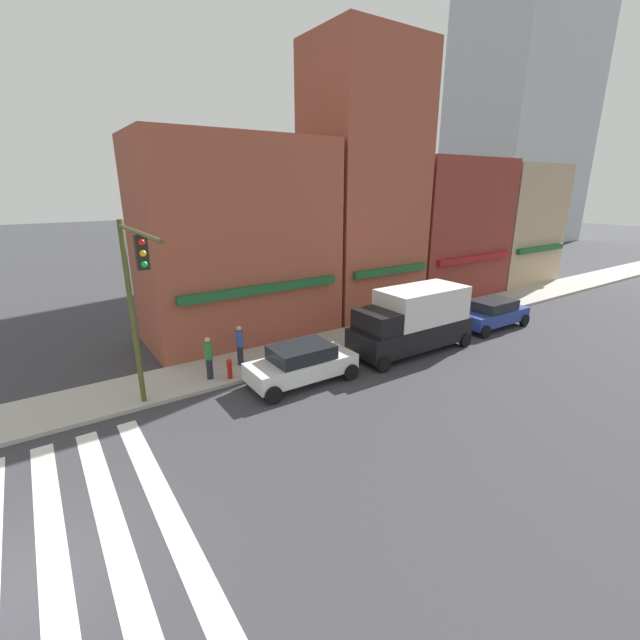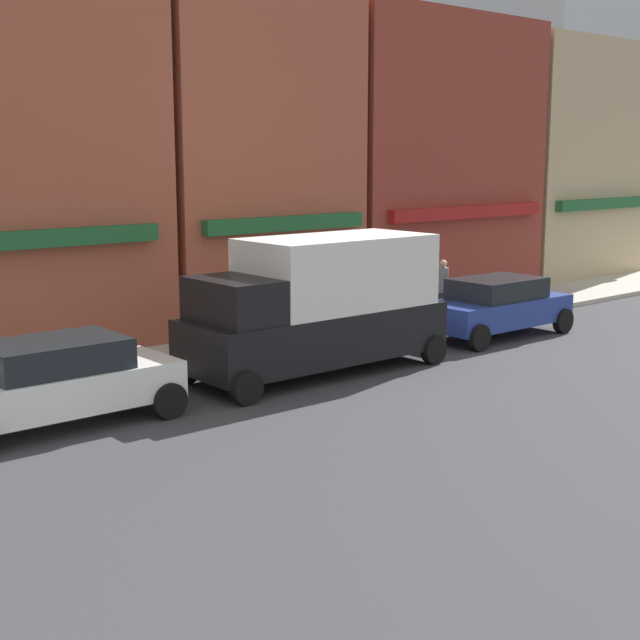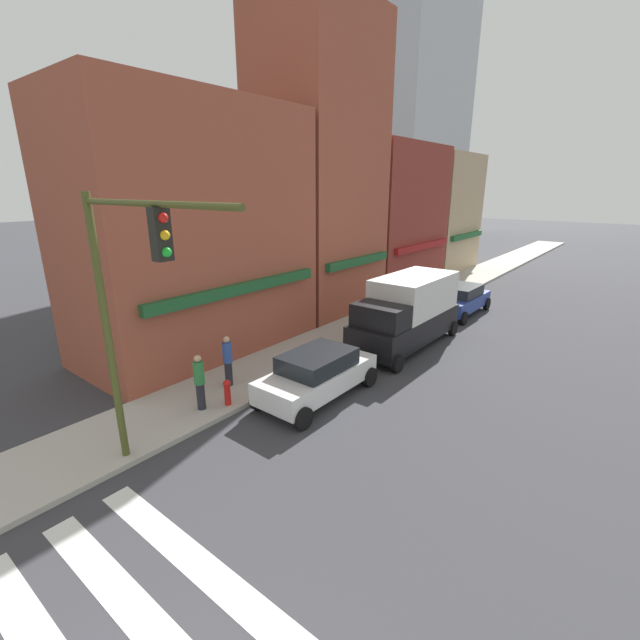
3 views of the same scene
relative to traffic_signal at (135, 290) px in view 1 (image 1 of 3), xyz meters
name	(u,v)px [view 1 (image 1 of 3)]	position (x,y,z in m)	size (l,w,h in m)	color
ground_plane	(19,588)	(-3.85, -5.28, -4.50)	(200.00, 200.00, 0.00)	#38383D
sidewalk_left	(17,420)	(-3.85, 2.22, -4.43)	(120.00, 3.00, 0.15)	#B2ADA3
crosswalk_stripes	(19,587)	(-3.85, -5.28, -4.50)	(6.64, 10.80, 0.01)	silver
storefront_row	(394,220)	(16.88, 6.21, 1.06)	(31.93, 5.30, 15.17)	#9E4C38
tower_distant	(535,11)	(54.81, 22.46, 23.89)	(18.46, 11.48, 56.78)	#B2B7C1
traffic_signal	(135,290)	(0.00, 0.00, 0.00)	(0.32, 4.98, 6.59)	#474C1E
sedan_white	(302,363)	(5.71, -0.58, -3.66)	(4.41, 2.02, 1.59)	white
box_truck_black	(413,319)	(11.91, -0.58, -2.91)	(6.22, 2.42, 3.04)	black
sedan_blue	(492,313)	(18.19, -0.58, -3.66)	(4.42, 2.02, 1.59)	navy
pedestrian_blue_shirt	(240,345)	(4.28, 2.18, -3.43)	(0.32, 0.32, 1.77)	#23232D
pedestrian_grey_coat	(464,302)	(18.12, 1.29, -3.43)	(0.32, 0.32, 1.77)	#23232D
pedestrian_green_top	(209,357)	(2.67, 1.55, -3.43)	(0.32, 0.32, 1.77)	#23232D
fire_hydrant	(230,368)	(3.34, 1.12, -3.89)	(0.24, 0.24, 0.84)	red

